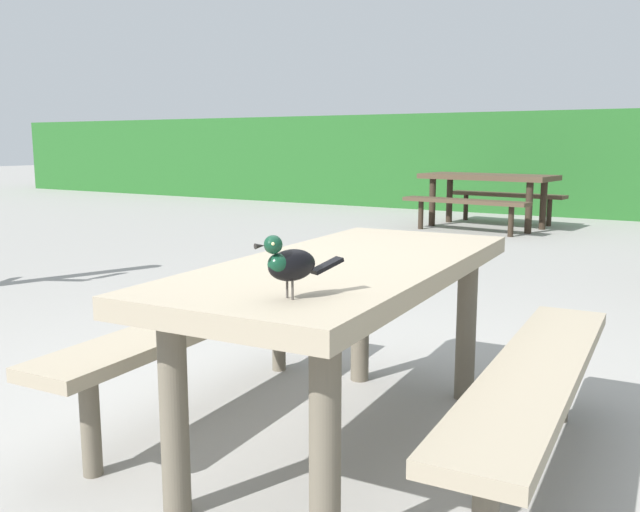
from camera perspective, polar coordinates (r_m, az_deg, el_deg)
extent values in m
plane|color=gray|center=(2.95, -1.74, -13.92)|extent=(60.00, 60.00, 0.00)
cube|color=#235B23|center=(12.32, 24.81, 7.08)|extent=(28.00, 2.18, 1.67)
cube|color=gray|center=(2.55, 2.38, -1.07)|extent=(0.88, 1.85, 0.07)
cylinder|color=#635B4C|center=(2.22, -12.16, -12.85)|extent=(0.09, 0.09, 0.67)
cylinder|color=#635B4C|center=(1.95, 0.42, -15.94)|extent=(0.09, 0.09, 0.67)
cylinder|color=#635B4C|center=(3.36, 3.39, -4.94)|extent=(0.09, 0.09, 0.67)
cylinder|color=#635B4C|center=(3.19, 12.17, -5.95)|extent=(0.09, 0.09, 0.67)
cube|color=gray|center=(2.98, -9.97, -5.39)|extent=(0.39, 1.72, 0.05)
cylinder|color=#635B4C|center=(2.60, -18.73, -13.14)|extent=(0.07, 0.07, 0.39)
cylinder|color=#635B4C|center=(3.54, -3.48, -6.53)|extent=(0.07, 0.07, 0.39)
cube|color=gray|center=(2.42, 17.68, -9.22)|extent=(0.39, 1.72, 0.05)
cylinder|color=#635B4C|center=(3.09, 19.64, -9.52)|extent=(0.07, 0.07, 0.39)
ellipsoid|color=black|center=(1.89, -2.38, -0.77)|extent=(0.12, 0.17, 0.09)
ellipsoid|color=#0F3823|center=(1.87, -3.45, -0.70)|extent=(0.08, 0.09, 0.06)
sphere|color=#0F3823|center=(1.85, -3.96, 0.96)|extent=(0.05, 0.05, 0.05)
sphere|color=#EAE08C|center=(1.83, -3.96, 1.02)|extent=(0.01, 0.01, 0.01)
sphere|color=#EAE08C|center=(1.86, -4.58, 1.16)|extent=(0.01, 0.01, 0.01)
cone|color=black|center=(1.83, -5.06, 0.85)|extent=(0.03, 0.03, 0.02)
cube|color=black|center=(1.96, 0.59, -0.81)|extent=(0.07, 0.10, 0.04)
cylinder|color=#47423D|center=(1.89, -2.33, -2.89)|extent=(0.01, 0.01, 0.05)
cylinder|color=#47423D|center=(1.92, -2.78, -2.74)|extent=(0.01, 0.01, 0.05)
cube|color=#473828|center=(9.71, 13.90, 6.47)|extent=(1.87, 0.94, 0.07)
cylinder|color=#2E241A|center=(9.22, 17.14, 3.88)|extent=(0.09, 0.09, 0.67)
cylinder|color=#2E241A|center=(9.72, 18.24, 4.09)|extent=(0.09, 0.09, 0.67)
cylinder|color=#2E241A|center=(9.80, 9.41, 4.48)|extent=(0.09, 0.09, 0.67)
cylinder|color=#2E241A|center=(10.27, 10.82, 4.67)|extent=(0.09, 0.09, 0.67)
cube|color=#473828|center=(9.09, 12.04, 4.52)|extent=(1.73, 0.45, 0.05)
cylinder|color=#2E241A|center=(8.86, 15.74, 2.82)|extent=(0.07, 0.07, 0.39)
cylinder|color=#2E241A|center=(9.40, 8.47, 3.44)|extent=(0.07, 0.07, 0.39)
cube|color=#473828|center=(10.37, 15.40, 4.98)|extent=(1.73, 0.45, 0.05)
cylinder|color=#2E241A|center=(10.16, 18.69, 3.49)|extent=(0.07, 0.07, 0.39)
cylinder|color=#2E241A|center=(10.64, 12.14, 4.03)|extent=(0.07, 0.07, 0.39)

